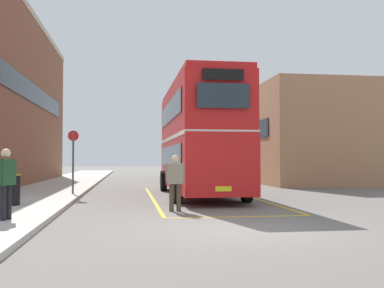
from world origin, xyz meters
TOP-DOWN VIEW (x-y plane):
  - ground_plane at (0.00, 14.40)m, footprint 135.60×135.60m
  - sidewalk_left at (-6.50, 16.80)m, footprint 4.00×57.60m
  - depot_building_right at (9.22, 21.10)m, footprint 7.50×15.93m
  - double_decker_bus at (0.39, 8.89)m, footprint 2.83×9.84m
  - single_deck_bus at (3.67, 26.51)m, footprint 3.11×9.84m
  - pedestrian_boarding at (-1.18, 3.55)m, footprint 0.57×0.26m
  - pedestrian_waiting_far at (-5.44, 1.25)m, footprint 0.37×0.54m
  - litter_bin at (-6.15, 4.68)m, footprint 0.49×0.49m
  - bus_stop_sign at (-4.87, 9.07)m, footprint 0.44×0.10m
  - bay_marking_yellow at (0.39, 7.03)m, footprint 4.21×11.83m

SIDE VIEW (x-z plane):
  - ground_plane at x=0.00m, z-range 0.00..0.00m
  - bay_marking_yellow at x=0.39m, z-range 0.00..0.01m
  - sidewalk_left at x=-6.50m, z-range 0.00..0.14m
  - litter_bin at x=-6.15m, z-range 0.14..1.10m
  - pedestrian_boarding at x=-1.18m, z-range 0.13..1.83m
  - pedestrian_waiting_far at x=-5.44m, z-range 0.27..1.96m
  - single_deck_bus at x=3.67m, z-range 0.13..3.15m
  - bus_stop_sign at x=-4.87m, z-range 0.41..3.03m
  - double_decker_bus at x=0.39m, z-range 0.14..4.89m
  - depot_building_right at x=9.22m, z-range 0.00..6.24m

